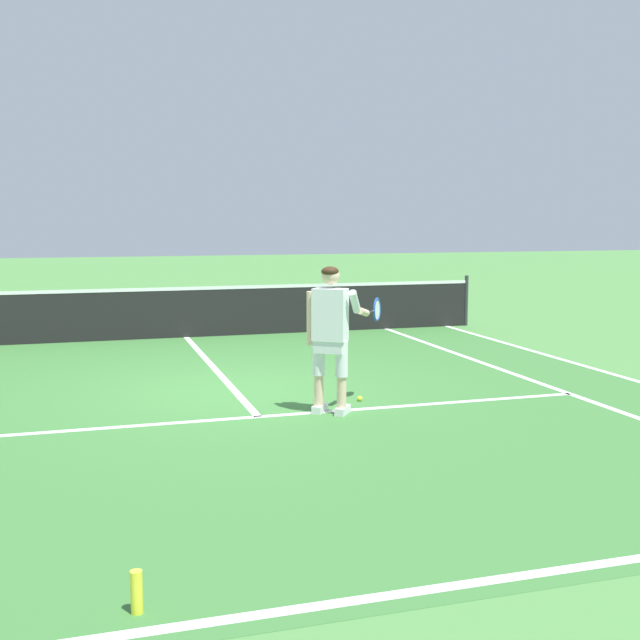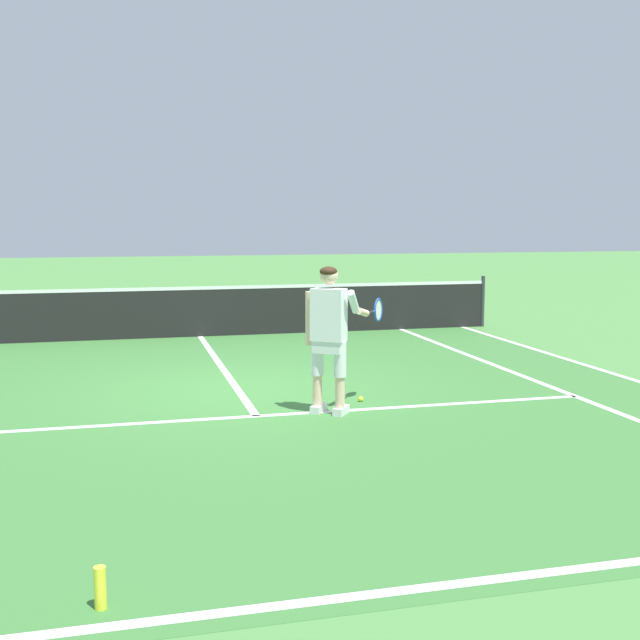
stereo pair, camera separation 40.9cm
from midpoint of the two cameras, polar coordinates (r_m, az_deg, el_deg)
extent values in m
plane|color=#477F3D|center=(10.48, -4.96, -5.03)|extent=(80.00, 80.00, 0.00)
cube|color=#387033|center=(9.97, -4.45, -5.65)|extent=(10.98, 11.23, 0.00)
cube|color=white|center=(5.00, 6.95, -19.17)|extent=(10.98, 0.10, 0.01)
cube|color=white|center=(9.03, -3.36, -7.01)|extent=(8.23, 0.10, 0.01)
cube|color=white|center=(12.11, -6.26, -3.36)|extent=(0.10, 6.40, 0.01)
cube|color=white|center=(11.40, 16.43, -4.28)|extent=(0.10, 10.83, 0.01)
cube|color=white|center=(12.16, 22.02, -3.81)|extent=(0.10, 10.83, 0.01)
cylinder|color=#333338|center=(16.89, 12.45, 1.34)|extent=(0.08, 0.08, 1.07)
cube|color=black|center=(15.19, -8.00, 0.49)|extent=(11.84, 0.02, 0.91)
cube|color=white|center=(15.14, -8.03, 2.31)|extent=(11.84, 0.03, 0.06)
cube|color=white|center=(9.20, 1.18, -6.46)|extent=(0.25, 0.29, 0.09)
cube|color=white|center=(9.11, 2.84, -6.61)|extent=(0.25, 0.29, 0.09)
cylinder|color=beige|center=(9.11, 1.10, -5.14)|extent=(0.11, 0.11, 0.36)
cylinder|color=silver|center=(9.04, 1.10, -2.76)|extent=(0.14, 0.14, 0.41)
cylinder|color=beige|center=(9.02, 2.77, -5.28)|extent=(0.11, 0.11, 0.36)
cylinder|color=silver|center=(8.94, 2.78, -2.87)|extent=(0.14, 0.14, 0.41)
cube|color=silver|center=(8.96, 1.94, -1.78)|extent=(0.39, 0.36, 0.20)
cube|color=white|center=(8.92, 1.95, 0.38)|extent=(0.44, 0.40, 0.60)
cylinder|color=beige|center=(9.01, 0.52, 0.14)|extent=(0.09, 0.09, 0.62)
cylinder|color=white|center=(8.90, 3.76, 1.33)|extent=(0.23, 0.26, 0.29)
cylinder|color=beige|center=(9.10, 4.40, 0.57)|extent=(0.24, 0.28, 0.14)
sphere|color=beige|center=(8.88, 1.99, 3.24)|extent=(0.21, 0.21, 0.21)
ellipsoid|color=#382314|center=(8.86, 1.94, 3.55)|extent=(0.28, 0.28, 0.12)
cylinder|color=#232326|center=(9.31, 4.90, 0.53)|extent=(0.14, 0.18, 0.03)
cylinder|color=#1E479E|center=(9.45, 5.17, 0.63)|extent=(0.08, 0.09, 0.02)
torus|color=#1E479E|center=(9.63, 5.48, 0.74)|extent=(0.20, 0.25, 0.30)
cylinder|color=silver|center=(9.63, 5.48, 0.74)|extent=(0.15, 0.20, 0.25)
sphere|color=#CCE02D|center=(9.74, 4.20, -5.77)|extent=(0.07, 0.07, 0.07)
cylinder|color=yellow|center=(4.87, -13.29, -18.50)|extent=(0.07, 0.07, 0.26)
camera|label=1|loc=(0.20, -88.74, 0.16)|focal=43.90mm
camera|label=2|loc=(0.20, 91.26, -0.16)|focal=43.90mm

